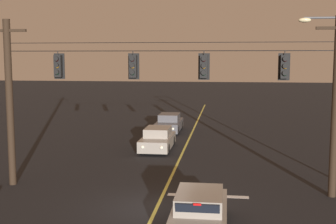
% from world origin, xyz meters
% --- Properties ---
extents(ground_plane, '(180.00, 180.00, 0.00)m').
position_xyz_m(ground_plane, '(0.00, 0.00, 0.00)').
color(ground_plane, black).
extents(lane_centre_stripe, '(0.14, 60.00, 0.01)m').
position_xyz_m(lane_centre_stripe, '(0.00, 8.48, 0.00)').
color(lane_centre_stripe, '#D1C64C').
rests_on(lane_centre_stripe, ground).
extents(stop_bar_paint, '(3.40, 0.36, 0.01)m').
position_xyz_m(stop_bar_paint, '(1.90, 1.88, 0.00)').
color(stop_bar_paint, silver).
rests_on(stop_bar_paint, ground).
extents(signal_span_assembly, '(15.88, 0.32, 7.46)m').
position_xyz_m(signal_span_assembly, '(0.00, 2.48, 3.87)').
color(signal_span_assembly, '#2D2116').
rests_on(signal_span_assembly, ground).
extents(traffic_light_leftmost, '(0.48, 0.41, 1.22)m').
position_xyz_m(traffic_light_leftmost, '(-4.72, 2.46, 5.40)').
color(traffic_light_leftmost, black).
extents(traffic_light_left_inner, '(0.48, 0.41, 1.22)m').
position_xyz_m(traffic_light_left_inner, '(-1.38, 2.46, 5.40)').
color(traffic_light_left_inner, black).
extents(traffic_light_centre, '(0.48, 0.41, 1.22)m').
position_xyz_m(traffic_light_centre, '(1.65, 2.46, 5.40)').
color(traffic_light_centre, black).
extents(traffic_light_right_inner, '(0.48, 0.41, 1.22)m').
position_xyz_m(traffic_light_right_inner, '(4.95, 2.46, 5.40)').
color(traffic_light_right_inner, black).
extents(car_waiting_near_lane, '(1.80, 4.33, 1.39)m').
position_xyz_m(car_waiting_near_lane, '(1.78, -2.05, 0.65)').
color(car_waiting_near_lane, gray).
rests_on(car_waiting_near_lane, ground).
extents(car_oncoming_lead, '(1.80, 4.42, 1.39)m').
position_xyz_m(car_oncoming_lead, '(-1.66, 11.13, 0.65)').
color(car_oncoming_lead, gray).
rests_on(car_oncoming_lead, ground).
extents(car_oncoming_trailing, '(1.80, 4.42, 1.39)m').
position_xyz_m(car_oncoming_trailing, '(-1.81, 18.08, 0.65)').
color(car_oncoming_trailing, '#4C4C51').
rests_on(car_oncoming_trailing, ground).
extents(street_lamp_corner, '(2.11, 0.30, 7.69)m').
position_xyz_m(street_lamp_corner, '(7.53, 5.00, 4.64)').
color(street_lamp_corner, '#4C4F54').
rests_on(street_lamp_corner, ground).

